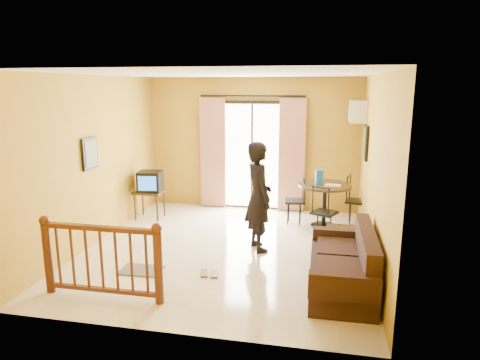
% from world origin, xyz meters
% --- Properties ---
extents(ground, '(5.00, 5.00, 0.00)m').
position_xyz_m(ground, '(0.00, 0.00, 0.00)').
color(ground, beige).
rests_on(ground, ground).
extents(room_shell, '(5.00, 5.00, 5.00)m').
position_xyz_m(room_shell, '(0.00, 0.00, 1.70)').
color(room_shell, white).
rests_on(room_shell, ground).
extents(balcony_door, '(2.25, 0.14, 2.46)m').
position_xyz_m(balcony_door, '(0.00, 2.43, 1.19)').
color(balcony_door, black).
rests_on(balcony_door, ground).
extents(tv_table, '(0.56, 0.47, 0.56)m').
position_xyz_m(tv_table, '(-1.90, 1.34, 0.49)').
color(tv_table, black).
rests_on(tv_table, ground).
extents(television, '(0.49, 0.46, 0.40)m').
position_xyz_m(television, '(-1.87, 1.34, 0.76)').
color(television, black).
rests_on(television, tv_table).
extents(picture_left, '(0.05, 0.42, 0.52)m').
position_xyz_m(picture_left, '(-2.22, -0.20, 1.55)').
color(picture_left, black).
rests_on(picture_left, room_shell).
extents(dining_table, '(0.99, 0.99, 0.82)m').
position_xyz_m(dining_table, '(1.55, 1.49, 0.66)').
color(dining_table, black).
rests_on(dining_table, ground).
extents(water_jug, '(0.15, 0.15, 0.28)m').
position_xyz_m(water_jug, '(1.44, 1.46, 0.96)').
color(water_jug, blue).
rests_on(water_jug, dining_table).
extents(serving_tray, '(0.30, 0.22, 0.02)m').
position_xyz_m(serving_tray, '(1.69, 1.39, 0.83)').
color(serving_tray, silver).
rests_on(serving_tray, dining_table).
extents(dining_chairs, '(1.64, 1.40, 0.95)m').
position_xyz_m(dining_chairs, '(1.57, 1.41, 0.00)').
color(dining_chairs, black).
rests_on(dining_chairs, ground).
extents(air_conditioner, '(0.31, 0.60, 0.40)m').
position_xyz_m(air_conditioner, '(2.09, 1.95, 2.15)').
color(air_conditioner, white).
rests_on(air_conditioner, room_shell).
extents(botanical_print, '(0.05, 0.50, 0.60)m').
position_xyz_m(botanical_print, '(2.22, 1.30, 1.65)').
color(botanical_print, black).
rests_on(botanical_print, room_shell).
extents(coffee_table, '(0.49, 0.89, 0.39)m').
position_xyz_m(coffee_table, '(1.85, 0.05, 0.26)').
color(coffee_table, black).
rests_on(coffee_table, ground).
extents(bowl, '(0.23, 0.23, 0.06)m').
position_xyz_m(bowl, '(1.85, 0.19, 0.42)').
color(bowl, brown).
rests_on(bowl, coffee_table).
extents(sofa, '(0.82, 1.73, 0.83)m').
position_xyz_m(sofa, '(1.85, -1.09, 0.31)').
color(sofa, black).
rests_on(sofa, ground).
extents(standing_person, '(0.68, 0.77, 1.77)m').
position_xyz_m(standing_person, '(0.51, 0.11, 0.89)').
color(standing_person, black).
rests_on(standing_person, ground).
extents(stair_balustrade, '(1.63, 0.13, 1.04)m').
position_xyz_m(stair_balustrade, '(-1.15, -1.90, 0.56)').
color(stair_balustrade, '#471E0F').
rests_on(stair_balustrade, ground).
extents(doormat, '(0.61, 0.41, 0.02)m').
position_xyz_m(doormat, '(-1.02, -1.07, 0.01)').
color(doormat, '#5C5149').
rests_on(doormat, ground).
extents(sandals, '(0.30, 0.27, 0.03)m').
position_xyz_m(sandals, '(-0.02, -1.00, 0.01)').
color(sandals, brown).
rests_on(sandals, ground).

